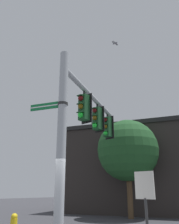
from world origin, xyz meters
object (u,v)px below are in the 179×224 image
traffic_light_mid_inner (97,118)px  bird_flying (115,43)px  street_name_sign (54,105)px  traffic_light_nearest_pole (84,107)px  historical_marker (145,198)px  traffic_light_mid_outer (107,127)px

traffic_light_mid_inner → bird_flying: bird_flying is taller
street_name_sign → traffic_light_nearest_pole: bearing=-78.3°
street_name_sign → historical_marker: 3.97m
traffic_light_mid_inner → street_name_sign: size_ratio=1.00×
traffic_light_mid_outer → historical_marker: (-3.79, 3.28, -3.35)m
bird_flying → street_name_sign: bearing=86.1°
traffic_light_mid_inner → historical_marker: 4.94m
traffic_light_nearest_pole → traffic_light_mid_inner: same height
historical_marker → traffic_light_nearest_pole: bearing=-4.3°
traffic_light_nearest_pole → street_name_sign: 1.90m
traffic_light_nearest_pole → traffic_light_mid_inner: bearing=-68.8°
traffic_light_nearest_pole → bird_flying: (-0.60, -1.50, 3.47)m
traffic_light_mid_inner → traffic_light_mid_outer: same height
street_name_sign → traffic_light_mid_outer: bearing=-72.2°
traffic_light_mid_outer → historical_marker: traffic_light_mid_outer is taller
traffic_light_nearest_pole → traffic_light_mid_outer: size_ratio=1.00×
historical_marker → traffic_light_mid_inner: bearing=-28.6°
traffic_light_mid_outer → historical_marker: 6.02m
historical_marker → street_name_sign: bearing=35.8°
bird_flying → historical_marker: bird_flying is taller
street_name_sign → bird_flying: (-0.23, -3.29, 3.95)m
street_name_sign → bird_flying: bearing=-93.9°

